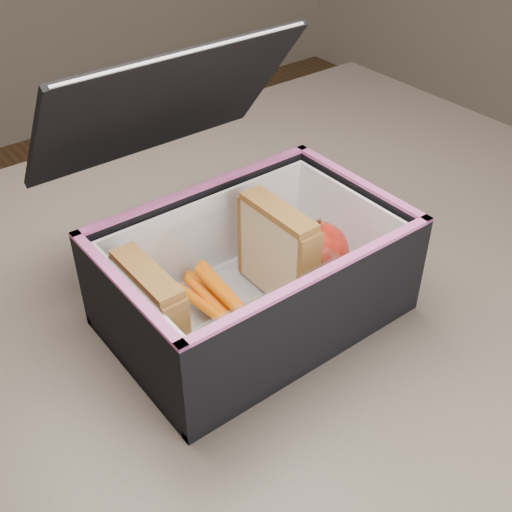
{
  "coord_description": "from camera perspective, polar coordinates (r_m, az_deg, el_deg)",
  "views": [
    {
      "loc": [
        -0.28,
        -0.44,
        1.19
      ],
      "look_at": [
        0.02,
        -0.05,
        0.81
      ],
      "focal_mm": 45.0,
      "sensor_mm": 36.0,
      "label": 1
    }
  ],
  "objects": [
    {
      "name": "lunch_bag",
      "position": [
        0.62,
        -0.46,
        -0.86
      ],
      "size": [
        0.28,
        0.3,
        0.25
      ],
      "color": "black",
      "rests_on": "kitchen_table"
    },
    {
      "name": "sandwich_right",
      "position": [
        0.63,
        1.91,
        0.44
      ],
      "size": [
        0.03,
        0.09,
        0.1
      ],
      "color": "tan",
      "rests_on": "plastic_tub"
    },
    {
      "name": "carrot_sticks",
      "position": [
        0.62,
        -3.3,
        -3.89
      ],
      "size": [
        0.05,
        0.13,
        0.03
      ],
      "color": "#FF5A11",
      "rests_on": "plastic_tub"
    },
    {
      "name": "paper_napkin",
      "position": [
        0.68,
        5.15,
        -1.49
      ],
      "size": [
        0.1,
        0.11,
        0.01
      ],
      "primitive_type": "cube",
      "rotation": [
        0.0,
        0.0,
        -0.31
      ],
      "color": "white",
      "rests_on": "lunch_bag"
    },
    {
      "name": "sandwich_left",
      "position": [
        0.57,
        -9.3,
        -4.99
      ],
      "size": [
        0.02,
        0.09,
        0.1
      ],
      "color": "tan",
      "rests_on": "plastic_tub"
    },
    {
      "name": "red_apple",
      "position": [
        0.66,
        5.43,
        0.44
      ],
      "size": [
        0.08,
        0.08,
        0.07
      ],
      "rotation": [
        0.0,
        0.0,
        -0.19
      ],
      "color": "maroon",
      "rests_on": "paper_napkin"
    },
    {
      "name": "plastic_tub",
      "position": [
        0.61,
        -3.36,
        -3.16
      ],
      "size": [
        0.19,
        0.13,
        0.08
      ],
      "primitive_type": null,
      "color": "white",
      "rests_on": "lunch_bag"
    },
    {
      "name": "kitchen_table",
      "position": [
        0.75,
        -3.7,
        -8.56
      ],
      "size": [
        1.2,
        0.8,
        0.75
      ],
      "color": "brown",
      "rests_on": "ground"
    }
  ]
}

